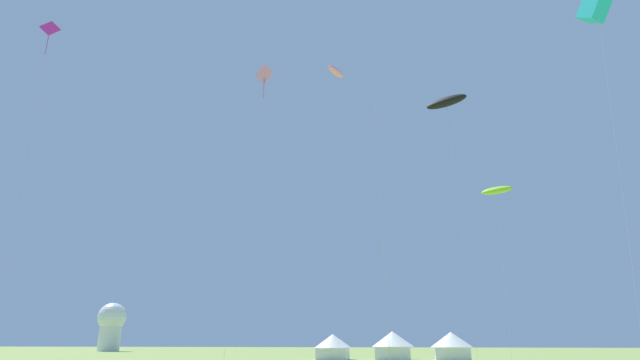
# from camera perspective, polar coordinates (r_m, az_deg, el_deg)

# --- Properties ---
(kite_magenta_diamond) EXTENTS (2.81, 2.25, 31.28)m
(kite_magenta_diamond) POSITION_cam_1_polar(r_m,az_deg,el_deg) (55.01, -28.51, 14.02)
(kite_magenta_diamond) COLOR #E02DA3
(kite_magenta_diamond) RESTS_ON ground
(kite_black_parafoil) EXTENTS (4.29, 3.67, 24.39)m
(kite_black_parafoil) POSITION_cam_1_polar(r_m,az_deg,el_deg) (49.12, 14.17, 8.60)
(kite_black_parafoil) COLOR black
(kite_black_parafoil) RESTS_ON ground
(kite_lime_parafoil) EXTENTS (3.39, 3.44, 17.35)m
(kite_lime_parafoil) POSITION_cam_1_polar(r_m,az_deg,el_deg) (53.94, 19.48, -1.13)
(kite_lime_parafoil) COLOR #99DB2D
(kite_lime_parafoil) RESTS_ON ground
(kite_pink_diamond) EXTENTS (3.53, 1.46, 30.74)m
(kite_pink_diamond) POSITION_cam_1_polar(r_m,az_deg,el_deg) (55.16, -6.43, 11.28)
(kite_pink_diamond) COLOR pink
(kite_pink_diamond) RESTS_ON ground
(kite_pink_parafoil) EXTENTS (2.52, 3.63, 35.77)m
(kite_pink_parafoil) POSITION_cam_1_polar(r_m,az_deg,el_deg) (65.90, 1.81, 12.17)
(kite_pink_parafoil) COLOR pink
(kite_pink_parafoil) RESTS_ON ground
(kite_cyan_box) EXTENTS (3.37, 3.29, 26.32)m
(kite_cyan_box) POSITION_cam_1_polar(r_m,az_deg,el_deg) (41.91, 28.97, 17.35)
(kite_cyan_box) COLOR #1EB7CC
(kite_cyan_box) RESTS_ON ground
(festival_tent_left) EXTENTS (4.67, 4.67, 3.04)m
(festival_tent_left) POSITION_cam_1_polar(r_m,az_deg,el_deg) (66.00, 1.47, -18.30)
(festival_tent_left) COLOR white
(festival_tent_left) RESTS_ON ground
(festival_tent_center) EXTENTS (5.16, 5.16, 3.36)m
(festival_tent_center) POSITION_cam_1_polar(r_m,az_deg,el_deg) (65.21, 8.29, -17.99)
(festival_tent_center) COLOR white
(festival_tent_center) RESTS_ON ground
(festival_tent_right) EXTENTS (5.02, 5.02, 3.26)m
(festival_tent_right) POSITION_cam_1_polar(r_m,az_deg,el_deg) (65.25, 14.74, -17.65)
(festival_tent_right) COLOR white
(festival_tent_right) RESTS_ON ground
(observatory_dome) EXTENTS (6.40, 6.40, 10.80)m
(observatory_dome) POSITION_cam_1_polar(r_m,az_deg,el_deg) (130.26, -22.66, -14.89)
(observatory_dome) COLOR white
(observatory_dome) RESTS_ON ground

